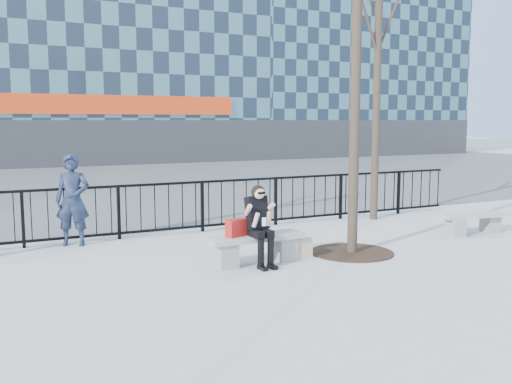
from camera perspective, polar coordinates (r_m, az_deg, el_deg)
name	(u,v)px	position (r m, az deg, el deg)	size (l,w,h in m)	color
ground	(256,263)	(9.67, -0.01, -7.15)	(120.00, 120.00, 0.00)	#A0A19C
street_surface	(90,180)	(23.88, -16.26, 1.16)	(60.00, 23.00, 0.01)	#474747
railing	(194,207)	(12.27, -6.26, -1.48)	(14.00, 0.06, 1.10)	black
building_right	(337,10)	(43.58, 8.13, 17.58)	(16.20, 10.20, 20.60)	slate
tree_grate	(352,252)	(10.55, 9.57, -5.97)	(1.50, 1.50, 0.02)	black
bench_main	(256,246)	(9.60, -0.01, -5.41)	(1.65, 0.46, 0.49)	gray
bench_second	(473,221)	(12.91, 20.91, -2.73)	(1.51, 0.42, 0.45)	gray
seated_woman	(260,226)	(9.39, 0.43, -3.40)	(0.50, 0.64, 1.34)	black
handbag	(236,228)	(9.40, -2.00, -3.60)	(0.35, 0.17, 0.29)	#AB1815
shopping_bag	(301,249)	(9.95, 4.52, -5.68)	(0.39, 0.14, 0.37)	#CFB392
standing_man	(73,200)	(11.41, -17.86, -0.78)	(0.64, 0.42, 1.76)	black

